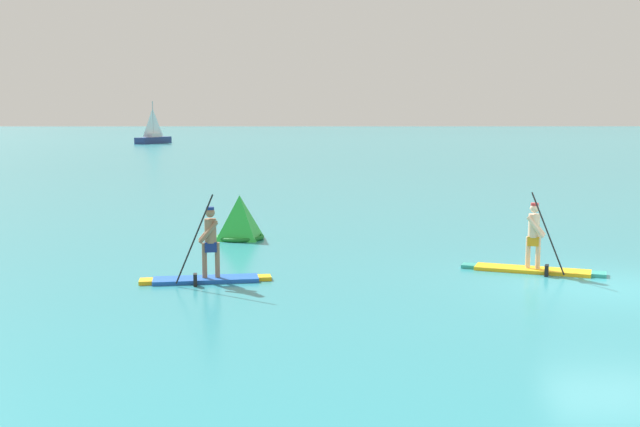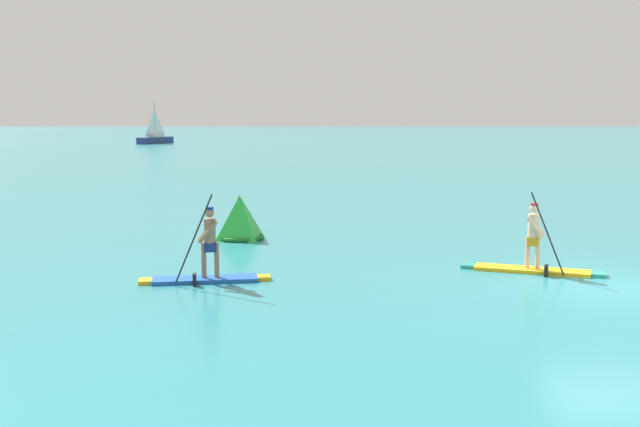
# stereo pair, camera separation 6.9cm
# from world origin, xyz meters

# --- Properties ---
(ground) EXTENTS (440.00, 440.00, 0.00)m
(ground) POSITION_xyz_m (0.00, 0.00, 0.00)
(ground) COLOR teal
(paddleboarder_near_left) EXTENTS (2.92, 1.03, 2.05)m
(paddleboarder_near_left) POSITION_xyz_m (-8.67, 0.72, 0.40)
(paddleboarder_near_left) COLOR blue
(paddleboarder_near_left) RESTS_ON ground
(paddleboarder_mid_center) EXTENTS (3.23, 1.56, 1.99)m
(paddleboarder_mid_center) POSITION_xyz_m (-1.12, 1.70, 0.37)
(paddleboarder_mid_center) COLOR yellow
(paddleboarder_mid_center) RESTS_ON ground
(race_marker_buoy) EXTENTS (1.68, 1.68, 1.31)m
(race_marker_buoy) POSITION_xyz_m (-8.47, 6.64, 0.59)
(race_marker_buoy) COLOR green
(race_marker_buoy) RESTS_ON ground
(sailboat_left_horizon) EXTENTS (3.61, 6.55, 5.31)m
(sailboat_left_horizon) POSITION_xyz_m (-26.38, 82.65, 0.68)
(sailboat_left_horizon) COLOR navy
(sailboat_left_horizon) RESTS_ON ground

